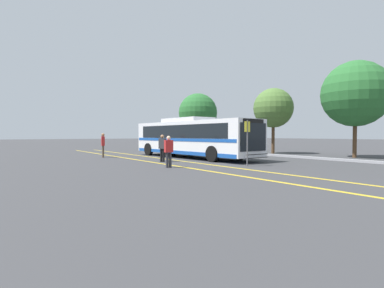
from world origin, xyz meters
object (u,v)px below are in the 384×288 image
at_px(tree_1, 355,94).
at_px(transit_bus, 192,137).
at_px(parked_car_0, 164,143).
at_px(tree_2, 198,113).
at_px(parked_car_1, 197,144).
at_px(tree_0, 273,108).
at_px(pedestrian_2, 162,146).
at_px(bus_stop_sign, 247,137).
at_px(pedestrian_0, 169,150).
at_px(pedestrian_1, 103,144).

bearing_deg(tree_1, transit_bus, -125.81).
bearing_deg(parked_car_0, tree_2, 8.12).
height_order(parked_car_1, tree_1, tree_1).
height_order(tree_0, tree_1, tree_1).
bearing_deg(parked_car_1, transit_bus, 52.40).
bearing_deg(pedestrian_2, bus_stop_sign, 175.95).
height_order(transit_bus, tree_0, tree_0).
distance_m(bus_stop_sign, tree_0, 12.03).
bearing_deg(parked_car_0, transit_bus, -107.69).
xyz_separation_m(bus_stop_sign, tree_2, (-18.57, 10.59, 2.87)).
bearing_deg(parked_car_1, pedestrian_0, 49.39).
xyz_separation_m(transit_bus, pedestrian_0, (4.78, -4.88, -0.60)).
bearing_deg(tree_2, pedestrian_0, -40.64).
xyz_separation_m(pedestrian_2, bus_stop_sign, (4.89, 2.38, 0.58)).
height_order(parked_car_1, pedestrian_2, pedestrian_2).
bearing_deg(parked_car_1, bus_stop_sign, 66.89).
xyz_separation_m(parked_car_1, pedestrian_1, (1.49, -9.75, 0.28)).
height_order(parked_car_0, tree_1, tree_1).
bearing_deg(tree_1, parked_car_0, -163.97).
distance_m(transit_bus, pedestrian_2, 3.96).
bearing_deg(parked_car_0, pedestrian_2, -117.59).
distance_m(transit_bus, tree_1, 12.35).
bearing_deg(bus_stop_sign, transit_bus, -102.71).
xyz_separation_m(pedestrian_0, tree_0, (-4.51, 13.65, 3.15)).
relative_size(parked_car_1, tree_0, 0.73).
distance_m(tree_0, tree_2, 12.24).
height_order(parked_car_1, bus_stop_sign, bus_stop_sign).
height_order(transit_bus, tree_1, tree_1).
distance_m(pedestrian_1, bus_stop_sign, 11.42).
relative_size(parked_car_0, parked_car_1, 1.15).
bearing_deg(parked_car_1, tree_2, -125.76).
bearing_deg(parked_car_1, pedestrian_2, 43.92).
bearing_deg(bus_stop_sign, pedestrian_0, -29.39).
height_order(pedestrian_0, bus_stop_sign, bus_stop_sign).
bearing_deg(tree_1, tree_2, -179.34).
distance_m(pedestrian_2, tree_1, 14.67).
height_order(pedestrian_2, tree_1, tree_1).
distance_m(parked_car_1, pedestrian_1, 9.87).
bearing_deg(bus_stop_sign, tree_0, -150.36).
relative_size(parked_car_1, pedestrian_0, 2.63).
bearing_deg(transit_bus, pedestrian_1, -40.44).
relative_size(transit_bus, pedestrian_2, 7.05).
distance_m(pedestrian_0, tree_2, 22.31).
xyz_separation_m(parked_car_0, tree_2, (-0.44, 5.09, 3.67)).
height_order(parked_car_0, pedestrian_2, pedestrian_2).
bearing_deg(pedestrian_2, tree_1, -141.66).
distance_m(pedestrian_1, tree_0, 14.96).
distance_m(pedestrian_1, tree_1, 18.89).
relative_size(transit_bus, parked_car_1, 2.79).
distance_m(transit_bus, bus_stop_sign, 6.73).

